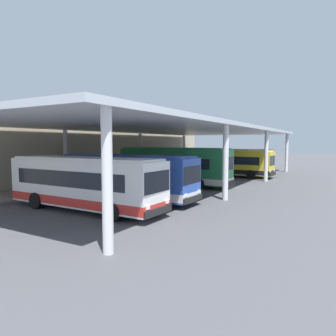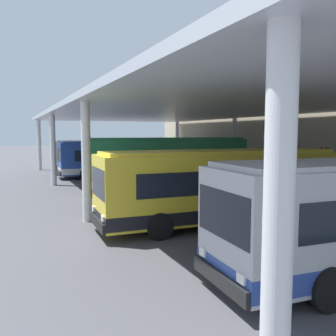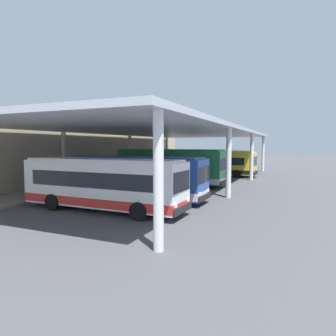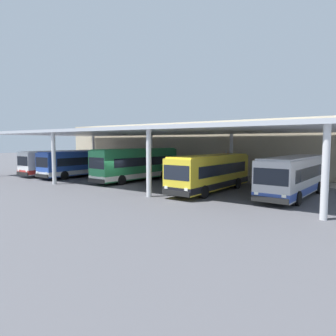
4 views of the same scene
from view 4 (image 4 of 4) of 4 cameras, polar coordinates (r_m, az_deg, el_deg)
The scene contains 12 objects.
ground_plane at distance 29.77m, azimuth -9.92°, elevation -3.42°, with size 200.00×200.00×0.00m, color #47474C.
platform_kerb at distance 38.90m, azimuth 2.39°, elevation -1.26°, with size 42.00×4.50×0.18m, color gray.
station_building_facade at distance 41.45m, azimuth 4.83°, elevation 3.82°, with size 48.00×1.60×6.98m, color #C1B293.
canopy_shelter at distance 33.59m, azimuth -3.38°, elevation 6.67°, with size 40.00×17.00×5.55m.
bus_nearest_bay at distance 42.31m, azimuth -19.63°, elevation 1.08°, with size 2.85×10.57×3.17m.
bus_second_bay at distance 39.11m, azimuth -16.26°, elevation 0.88°, with size 2.84×10.57×3.17m.
bus_middle_bay at distance 33.63m, azimuth -5.87°, elevation 0.73°, with size 3.23×11.46×3.57m.
bus_far_bay at distance 26.40m, azimuth 8.11°, elevation -0.84°, with size 2.97×10.61×3.17m.
bus_departing at distance 25.48m, azimuth 22.68°, elevation -1.38°, with size 3.12×10.65×3.17m.
bench_waiting at distance 39.23m, azimuth 1.69°, elevation -0.37°, with size 1.80×0.45×0.92m.
trash_bin at distance 41.29m, azimuth -2.18°, elevation -0.09°, with size 0.52×0.52×0.98m.
banner_sign at distance 34.87m, azimuth 10.92°, elevation 1.05°, with size 0.70×0.12×3.20m.
Camera 4 is at (20.83, -20.83, 4.29)m, focal length 32.20 mm.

